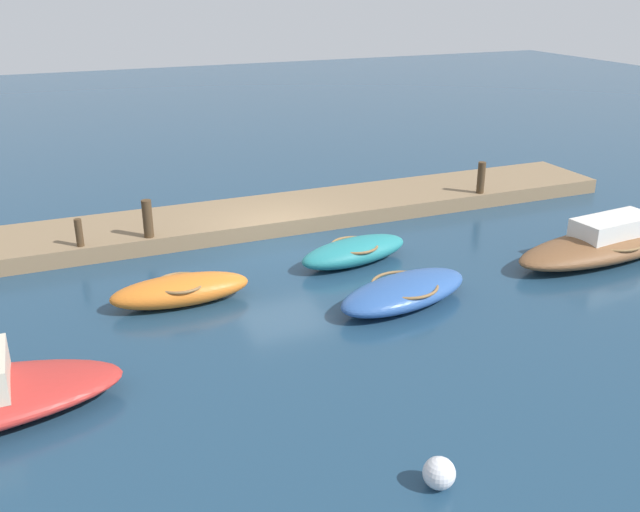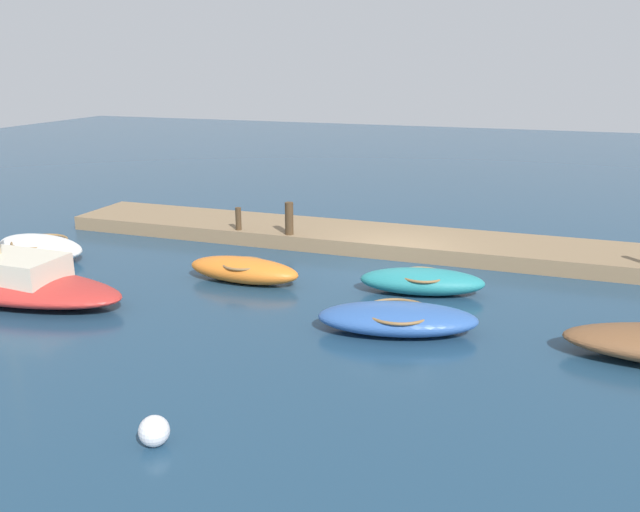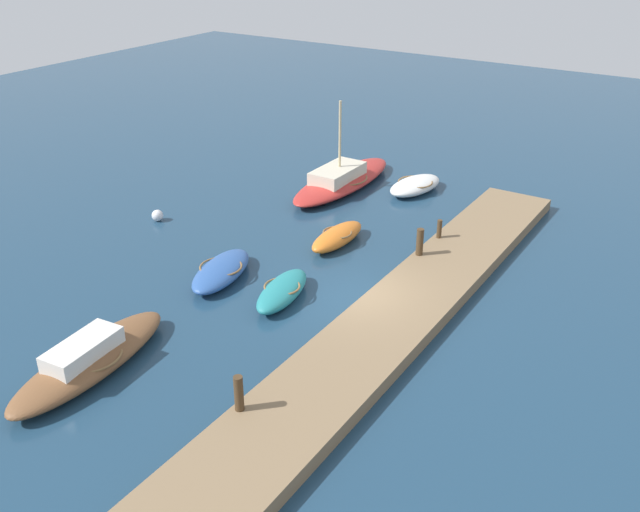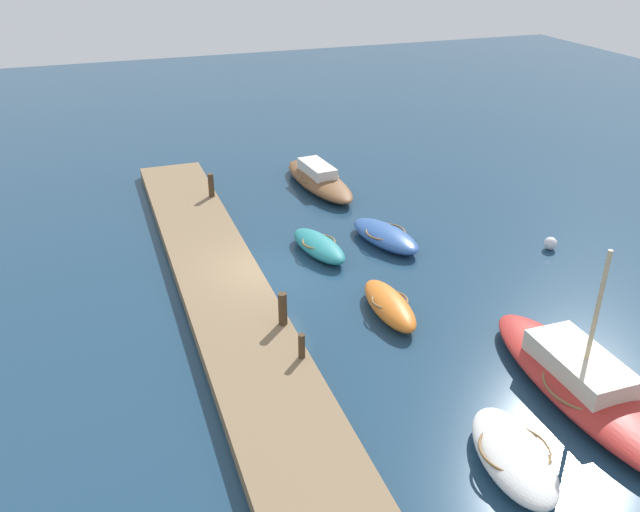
{
  "view_description": "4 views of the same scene",
  "coord_description": "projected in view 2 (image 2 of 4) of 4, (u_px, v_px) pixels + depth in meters",
  "views": [
    {
      "loc": [
        6.31,
        17.78,
        7.09
      ],
      "look_at": [
        0.08,
        2.99,
        0.67
      ],
      "focal_mm": 39.55,
      "sensor_mm": 36.0,
      "label": 1
    },
    {
      "loc": [
        -4.1,
        18.51,
        5.85
      ],
      "look_at": [
        1.18,
        3.43,
        1.11
      ],
      "focal_mm": 37.4,
      "sensor_mm": 36.0,
      "label": 2
    },
    {
      "loc": [
        -18.17,
        -10.16,
        12.14
      ],
      "look_at": [
        1.03,
        2.15,
        0.75
      ],
      "focal_mm": 39.49,
      "sensor_mm": 36.0,
      "label": 3
    },
    {
      "loc": [
        19.64,
        -5.12,
        11.3
      ],
      "look_at": [
        0.15,
        1.83,
        0.63
      ],
      "focal_mm": 37.12,
      "sensor_mm": 36.0,
      "label": 4
    }
  ],
  "objects": [
    {
      "name": "ground_plane",
      "position": [
        396.0,
        264.0,
        19.71
      ],
      "size": [
        84.0,
        84.0,
        0.0
      ],
      "primitive_type": "plane",
      "color": "navy"
    },
    {
      "name": "dock_platform",
      "position": [
        409.0,
        242.0,
        21.22
      ],
      "size": [
        23.5,
        2.82,
        0.46
      ],
      "primitive_type": "cube",
      "color": "#846B4C",
      "rests_on": "ground_plane"
    },
    {
      "name": "rowboat_white",
      "position": [
        40.0,
        247.0,
        20.34
      ],
      "size": [
        3.48,
        2.14,
        0.65
      ],
      "rotation": [
        0.0,
        0.0,
        -0.18
      ],
      "color": "white",
      "rests_on": "ground_plane"
    },
    {
      "name": "rowboat_teal",
      "position": [
        422.0,
        281.0,
        17.19
      ],
      "size": [
        3.36,
        1.78,
        0.65
      ],
      "rotation": [
        0.0,
        0.0,
        0.19
      ],
      "color": "teal",
      "rests_on": "ground_plane"
    },
    {
      "name": "rowboat_blue",
      "position": [
        398.0,
        318.0,
        14.74
      ],
      "size": [
        3.79,
        2.29,
        0.64
      ],
      "rotation": [
        0.0,
        0.0,
        0.24
      ],
      "color": "#2D569E",
      "rests_on": "ground_plane"
    },
    {
      "name": "dinghy_orange",
      "position": [
        244.0,
        270.0,
        18.07
      ],
      "size": [
        3.22,
        1.21,
        0.68
      ],
      "rotation": [
        0.0,
        0.0,
        -0.03
      ],
      "color": "orange",
      "rests_on": "ground_plane"
    },
    {
      "name": "mooring_post_mid_west",
      "position": [
        289.0,
        218.0,
        21.1
      ],
      "size": [
        0.27,
        0.27,
        1.04
      ],
      "primitive_type": "cylinder",
      "color": "#47331E",
      "rests_on": "dock_platform"
    },
    {
      "name": "mooring_post_mid_east",
      "position": [
        238.0,
        219.0,
        21.71
      ],
      "size": [
        0.19,
        0.19,
        0.74
      ],
      "primitive_type": "cylinder",
      "color": "#47331E",
      "rests_on": "dock_platform"
    },
    {
      "name": "marker_buoy",
      "position": [
        154.0,
        431.0,
        10.43
      ],
      "size": [
        0.5,
        0.5,
        0.5
      ],
      "primitive_type": "sphere",
      "color": "silver",
      "rests_on": "ground_plane"
    }
  ]
}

